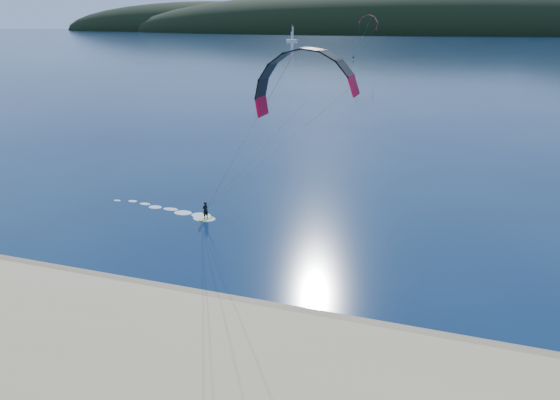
# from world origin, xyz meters

# --- Properties ---
(ground) EXTENTS (1800.00, 1800.00, 0.00)m
(ground) POSITION_xyz_m (0.00, 0.00, 0.00)
(ground) COLOR #081D3E
(ground) RESTS_ON ground
(wet_sand) EXTENTS (220.00, 2.50, 0.10)m
(wet_sand) POSITION_xyz_m (0.00, 4.50, 0.05)
(wet_sand) COLOR #8B7051
(wet_sand) RESTS_ON ground
(headland) EXTENTS (1200.00, 310.00, 140.00)m
(headland) POSITION_xyz_m (0.63, 745.28, 0.00)
(headland) COLOR black
(headland) RESTS_ON ground
(kitesurfer_near) EXTENTS (24.63, 9.84, 16.14)m
(kitesurfer_near) POSITION_xyz_m (4.84, 10.35, 10.84)
(kitesurfer_near) COLOR #B0EA1B
(kitesurfer_near) RESTS_ON ground
(kitesurfer_far) EXTENTS (11.53, 8.47, 17.53)m
(kitesurfer_far) POSITION_xyz_m (-22.24, 199.23, 14.01)
(kitesurfer_far) COLOR #B0EA1B
(kitesurfer_far) RESTS_ON ground
(sailboat) EXTENTS (9.37, 5.95, 13.19)m
(sailboat) POSITION_xyz_m (-116.89, 400.86, 0.97)
(sailboat) COLOR white
(sailboat) RESTS_ON ground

